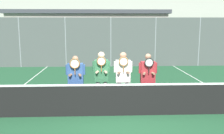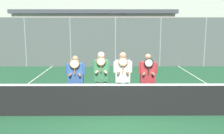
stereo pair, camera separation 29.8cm
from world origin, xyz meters
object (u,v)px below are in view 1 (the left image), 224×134
player_center_right (123,75)px  player_rightmost (148,77)px  car_far_left (37,48)px  car_center (176,48)px  car_left_of_center (108,48)px  player_leftmost (76,78)px  player_center_left (101,75)px

player_center_right → player_rightmost: player_center_right is taller
car_far_left → car_center: size_ratio=1.00×
car_left_of_center → player_center_right: bearing=-89.0°
car_left_of_center → car_center: (5.48, 0.04, 0.01)m
player_center_right → car_center: 12.83m
player_leftmost → car_left_of_center: bearing=83.5°
car_center → player_center_left: bearing=-117.2°
car_left_of_center → player_leftmost: bearing=-96.5°
player_leftmost → player_rightmost: size_ratio=0.96×
player_center_left → car_center: player_center_left is taller
player_rightmost → car_far_left: size_ratio=0.39×
player_center_left → car_far_left: 12.56m
player_center_left → car_left_of_center: 11.57m
player_center_right → car_center: bearing=65.7°
player_leftmost → car_left_of_center: 11.71m
player_leftmost → player_center_left: (0.83, 0.07, 0.07)m
player_center_left → car_center: (5.97, 11.60, -0.21)m
player_center_right → car_left_of_center: (-0.20, 11.65, -0.22)m
car_far_left → car_left_of_center: (5.48, 0.04, -0.06)m
car_far_left → player_leftmost: bearing=-70.3°
player_rightmost → player_leftmost: bearing=178.6°
car_left_of_center → car_center: car_center is taller
car_far_left → player_rightmost: bearing=-60.9°
player_center_right → car_far_left: car_far_left is taller
car_far_left → car_center: car_far_left is taller
player_center_left → car_center: 13.05m
player_center_right → player_center_left: bearing=172.5°
player_rightmost → player_center_right: bearing=177.2°
player_rightmost → car_center: player_rightmost is taller
player_center_left → car_center: bearing=62.8°
player_center_right → car_left_of_center: size_ratio=0.39×
player_center_left → car_left_of_center: size_ratio=0.39×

